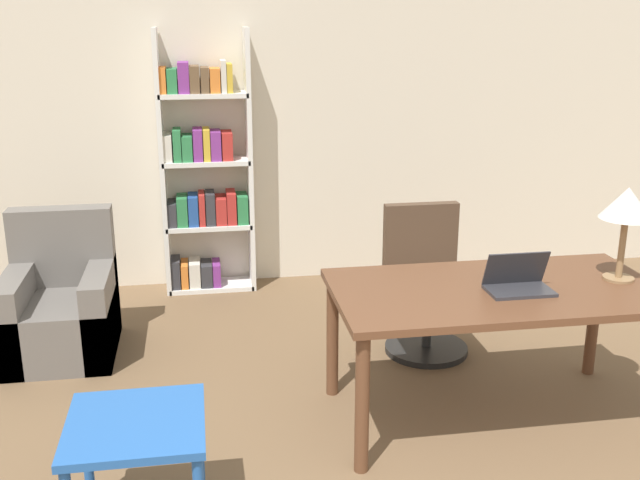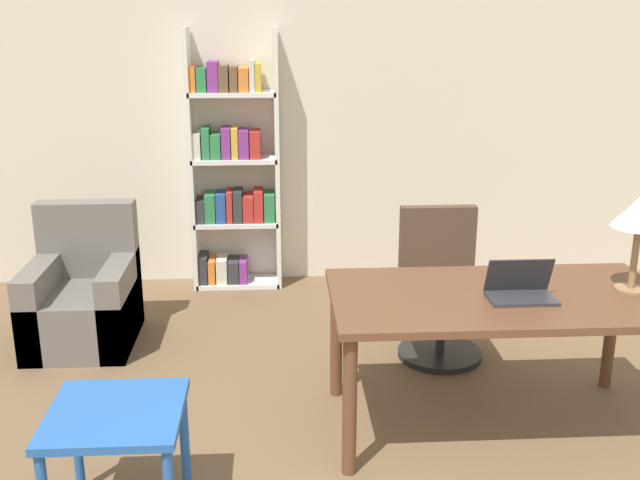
# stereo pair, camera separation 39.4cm
# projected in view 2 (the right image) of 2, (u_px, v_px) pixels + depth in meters

# --- Properties ---
(wall_back) EXTENTS (8.00, 0.06, 2.70)m
(wall_back) POSITION_uv_depth(u_px,v_px,m) (325.00, 118.00, 6.06)
(wall_back) COLOR beige
(wall_back) RESTS_ON ground_plane
(desk) EXTENTS (1.75, 0.92, 0.76)m
(desk) POSITION_uv_depth(u_px,v_px,m) (498.00, 310.00, 3.90)
(desk) COLOR brown
(desk) RESTS_ON ground_plane
(laptop) EXTENTS (0.34, 0.21, 0.21)m
(laptop) POSITION_uv_depth(u_px,v_px,m) (520.00, 290.00, 3.81)
(laptop) COLOR #2D2D33
(laptop) RESTS_ON desk
(table_lamp) EXTENTS (0.28, 0.28, 0.52)m
(table_lamp) POSITION_uv_depth(u_px,v_px,m) (640.00, 215.00, 3.81)
(table_lamp) COLOR olive
(table_lamp) RESTS_ON desk
(office_chair) EXTENTS (0.55, 0.55, 0.96)m
(office_chair) POSITION_uv_depth(u_px,v_px,m) (440.00, 292.00, 4.86)
(office_chair) COLOR black
(office_chair) RESTS_ON ground_plane
(side_table_blue) EXTENTS (0.57, 0.57, 0.56)m
(side_table_blue) POSITION_uv_depth(u_px,v_px,m) (117.00, 429.00, 3.18)
(side_table_blue) COLOR #2356A3
(side_table_blue) RESTS_ON ground_plane
(armchair) EXTENTS (0.67, 0.76, 0.92)m
(armchair) POSITION_uv_depth(u_px,v_px,m) (84.00, 300.00, 5.08)
(armchair) COLOR #66605B
(armchair) RESTS_ON ground_plane
(bookshelf) EXTENTS (0.71, 0.28, 2.07)m
(bookshelf) POSITION_uv_depth(u_px,v_px,m) (232.00, 173.00, 5.96)
(bookshelf) COLOR white
(bookshelf) RESTS_ON ground_plane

